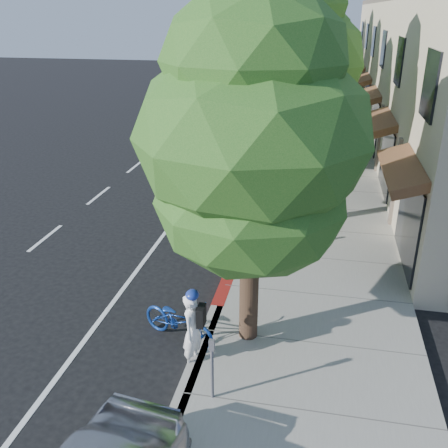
% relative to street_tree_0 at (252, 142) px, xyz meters
% --- Properties ---
extents(ground, '(120.00, 120.00, 0.00)m').
position_rel_street_tree_0_xyz_m(ground, '(-0.90, 2.00, -4.42)').
color(ground, black).
rests_on(ground, ground).
extents(sidewalk, '(4.60, 56.00, 0.15)m').
position_rel_street_tree_0_xyz_m(sidewalk, '(1.40, 10.00, -4.35)').
color(sidewalk, gray).
rests_on(sidewalk, ground).
extents(curb, '(0.30, 56.00, 0.15)m').
position_rel_street_tree_0_xyz_m(curb, '(-0.90, 10.00, -4.35)').
color(curb, '#9E998E').
rests_on(curb, ground).
extents(curb_red_segment, '(0.32, 4.00, 0.15)m').
position_rel_street_tree_0_xyz_m(curb_red_segment, '(-0.90, 3.00, -4.35)').
color(curb_red_segment, maroon).
rests_on(curb_red_segment, ground).
extents(street_tree_0, '(4.43, 4.43, 7.18)m').
position_rel_street_tree_0_xyz_m(street_tree_0, '(0.00, 0.00, 0.00)').
color(street_tree_0, black).
rests_on(street_tree_0, ground).
extents(street_tree_1, '(4.63, 4.63, 8.17)m').
position_rel_street_tree_0_xyz_m(street_tree_1, '(-0.00, 6.00, 0.71)').
color(street_tree_1, black).
rests_on(street_tree_1, ground).
extents(street_tree_2, '(4.84, 4.84, 7.23)m').
position_rel_street_tree_0_xyz_m(street_tree_2, '(-0.00, 12.00, -0.05)').
color(street_tree_2, black).
rests_on(street_tree_2, ground).
extents(street_tree_3, '(4.43, 4.43, 7.86)m').
position_rel_street_tree_0_xyz_m(street_tree_3, '(0.00, 18.00, 0.52)').
color(street_tree_3, black).
rests_on(street_tree_3, ground).
extents(street_tree_4, '(5.28, 5.28, 8.25)m').
position_rel_street_tree_0_xyz_m(street_tree_4, '(-0.00, 24.00, 0.62)').
color(street_tree_4, black).
rests_on(street_tree_4, ground).
extents(street_tree_5, '(4.71, 4.71, 7.62)m').
position_rel_street_tree_0_xyz_m(street_tree_5, '(-0.00, 30.00, 0.27)').
color(street_tree_5, black).
rests_on(street_tree_5, ground).
extents(cyclist, '(0.51, 0.66, 1.62)m').
position_rel_street_tree_0_xyz_m(cyclist, '(-0.95, -1.00, -3.61)').
color(cyclist, white).
rests_on(cyclist, ground).
extents(bicycle, '(1.96, 1.33, 0.97)m').
position_rel_street_tree_0_xyz_m(bicycle, '(-1.48, -0.26, -3.93)').
color(bicycle, navy).
rests_on(bicycle, ground).
extents(silver_suv, '(3.10, 6.44, 1.77)m').
position_rel_street_tree_0_xyz_m(silver_suv, '(-1.60, 10.00, -3.54)').
color(silver_suv, silver).
rests_on(silver_suv, ground).
extents(dark_sedan, '(1.75, 4.43, 1.43)m').
position_rel_street_tree_0_xyz_m(dark_sedan, '(-2.43, 14.08, -3.70)').
color(dark_sedan, black).
rests_on(dark_sedan, ground).
extents(white_pickup, '(2.45, 5.51, 1.57)m').
position_rel_street_tree_0_xyz_m(white_pickup, '(-2.88, 17.00, -3.64)').
color(white_pickup, white).
rests_on(white_pickup, ground).
extents(dark_suv_far, '(2.00, 4.83, 1.63)m').
position_rel_street_tree_0_xyz_m(dark_suv_far, '(-1.40, 24.54, -3.60)').
color(dark_suv_far, black).
rests_on(dark_suv_far, ground).
extents(pedestrian, '(1.11, 1.09, 1.80)m').
position_rel_street_tree_0_xyz_m(pedestrian, '(2.12, 12.77, -3.37)').
color(pedestrian, black).
rests_on(pedestrian, sidewalk).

